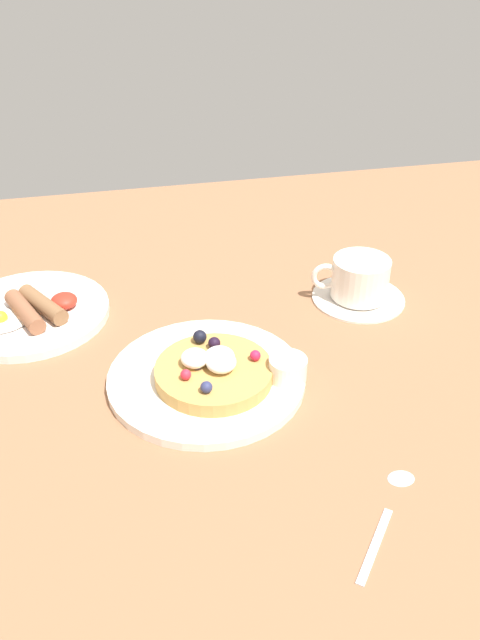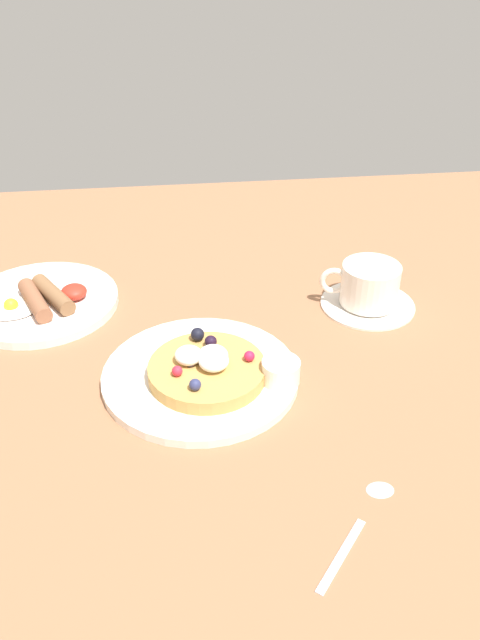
# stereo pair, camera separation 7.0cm
# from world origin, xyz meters

# --- Properties ---
(ground_plane) EXTENTS (1.86, 1.20, 0.03)m
(ground_plane) POSITION_xyz_m (0.00, 0.00, -0.01)
(ground_plane) COLOR #8D5E40
(pancake_plate) EXTENTS (0.24, 0.24, 0.01)m
(pancake_plate) POSITION_xyz_m (-0.02, -0.04, 0.01)
(pancake_plate) COLOR white
(pancake_plate) RESTS_ON ground_plane
(pancake_with_berries) EXTENTS (0.14, 0.14, 0.04)m
(pancake_with_berries) POSITION_xyz_m (-0.01, -0.05, 0.02)
(pancake_with_berries) COLOR #BE8D47
(pancake_with_berries) RESTS_ON pancake_plate
(syrup_ramekin) EXTENTS (0.05, 0.05, 0.03)m
(syrup_ramekin) POSITION_xyz_m (0.08, -0.07, 0.03)
(syrup_ramekin) COLOR white
(syrup_ramekin) RESTS_ON pancake_plate
(breakfast_plate) EXTENTS (0.22, 0.22, 0.01)m
(breakfast_plate) POSITION_xyz_m (-0.23, 0.15, 0.01)
(breakfast_plate) COLOR white
(breakfast_plate) RESTS_ON ground_plane
(fried_breakfast) EXTENTS (0.14, 0.11, 0.03)m
(fried_breakfast) POSITION_xyz_m (-0.23, 0.14, 0.02)
(fried_breakfast) COLOR brown
(fried_breakfast) RESTS_ON breakfast_plate
(coffee_saucer) EXTENTS (0.14, 0.14, 0.01)m
(coffee_saucer) POSITION_xyz_m (0.24, 0.10, 0.00)
(coffee_saucer) COLOR white
(coffee_saucer) RESTS_ON ground_plane
(coffee_cup) EXTENTS (0.11, 0.08, 0.06)m
(coffee_cup) POSITION_xyz_m (0.23, 0.10, 0.04)
(coffee_cup) COLOR white
(coffee_cup) RESTS_ON coffee_saucer
(teaspoon) EXTENTS (0.10, 0.12, 0.01)m
(teaspoon) POSITION_xyz_m (0.13, -0.27, 0.00)
(teaspoon) COLOR silver
(teaspoon) RESTS_ON ground_plane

